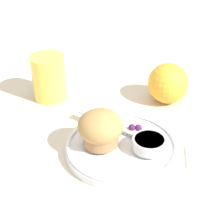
{
  "coord_description": "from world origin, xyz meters",
  "views": [
    {
      "loc": [
        0.02,
        -0.54,
        0.42
      ],
      "look_at": [
        -0.04,
        0.03,
        0.06
      ],
      "focal_mm": 60.0,
      "sensor_mm": 36.0,
      "label": 1
    }
  ],
  "objects_px": {
    "muffin": "(100,129)",
    "orange_fruit": "(168,83)",
    "juice_glass": "(49,77)",
    "butter_knife": "(119,127)"
  },
  "relations": [
    {
      "from": "muffin",
      "to": "butter_knife",
      "type": "height_order",
      "value": "muffin"
    },
    {
      "from": "muffin",
      "to": "butter_knife",
      "type": "xyz_separation_m",
      "value": [
        0.03,
        0.05,
        -0.03
      ]
    },
    {
      "from": "orange_fruit",
      "to": "butter_knife",
      "type": "bearing_deg",
      "value": -123.38
    },
    {
      "from": "muffin",
      "to": "orange_fruit",
      "type": "xyz_separation_m",
      "value": [
        0.12,
        0.19,
        -0.01
      ]
    },
    {
      "from": "butter_knife",
      "to": "juice_glass",
      "type": "bearing_deg",
      "value": 172.62
    },
    {
      "from": "muffin",
      "to": "juice_glass",
      "type": "distance_m",
      "value": 0.22
    },
    {
      "from": "muffin",
      "to": "orange_fruit",
      "type": "height_order",
      "value": "orange_fruit"
    },
    {
      "from": "muffin",
      "to": "juice_glass",
      "type": "height_order",
      "value": "juice_glass"
    },
    {
      "from": "butter_knife",
      "to": "orange_fruit",
      "type": "height_order",
      "value": "orange_fruit"
    },
    {
      "from": "muffin",
      "to": "juice_glass",
      "type": "bearing_deg",
      "value": 126.92
    }
  ]
}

